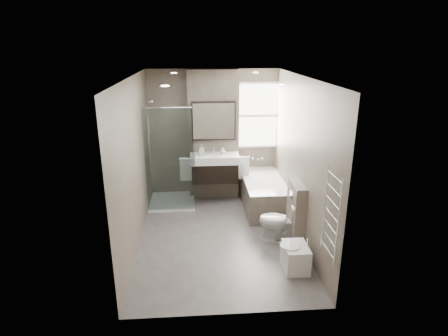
{
  "coord_description": "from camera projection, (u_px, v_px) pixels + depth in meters",
  "views": [
    {
      "loc": [
        -0.34,
        -5.56,
        3.08
      ],
      "look_at": [
        0.09,
        0.15,
        1.15
      ],
      "focal_mm": 30.0,
      "sensor_mm": 36.0,
      "label": 1
    }
  ],
  "objects": [
    {
      "name": "cistern_box",
      "position": [
        296.0,
        213.0,
        5.95
      ],
      "size": [
        0.19,
        0.55,
        1.0
      ],
      "color": "#63594E",
      "rests_on": "ground"
    },
    {
      "name": "mirror_cabinet",
      "position": [
        214.0,
        121.0,
        7.27
      ],
      "size": [
        0.86,
        0.08,
        0.76
      ],
      "color": "black",
      "rests_on": "vanity_pier"
    },
    {
      "name": "shower_enclosure",
      "position": [
        177.0,
        182.0,
        7.33
      ],
      "size": [
        0.9,
        0.9,
        2.0
      ],
      "color": "white",
      "rests_on": "ground"
    },
    {
      "name": "bathtub",
      "position": [
        263.0,
        192.0,
        7.27
      ],
      "size": [
        0.75,
        1.6,
        0.57
      ],
      "color": "#63594E",
      "rests_on": "ground"
    },
    {
      "name": "vanity_pier",
      "position": [
        214.0,
        136.0,
        7.53
      ],
      "size": [
        1.0,
        0.25,
        2.6
      ],
      "primitive_type": "cube",
      "color": "#63594E",
      "rests_on": "ground"
    },
    {
      "name": "towel_right",
      "position": [
        243.0,
        168.0,
        7.4
      ],
      "size": [
        0.24,
        0.06,
        0.44
      ],
      "primitive_type": "cube",
      "color": "silver",
      "rests_on": "vanity_pier"
    },
    {
      "name": "bidet",
      "position": [
        295.0,
        257.0,
        5.3
      ],
      "size": [
        0.4,
        0.46,
        0.48
      ],
      "color": "white",
      "rests_on": "ground"
    },
    {
      "name": "soap_bottle_b",
      "position": [
        223.0,
        150.0,
        7.36
      ],
      "size": [
        0.1,
        0.1,
        0.13
      ],
      "primitive_type": "imported",
      "color": "white",
      "rests_on": "vanity"
    },
    {
      "name": "soap_bottle_a",
      "position": [
        202.0,
        150.0,
        7.23
      ],
      "size": [
        0.09,
        0.1,
        0.21
      ],
      "primitive_type": "imported",
      "color": "white",
      "rests_on": "vanity"
    },
    {
      "name": "vanity",
      "position": [
        215.0,
        167.0,
        7.37
      ],
      "size": [
        0.95,
        0.47,
        0.66
      ],
      "color": "black",
      "rests_on": "vanity_pier"
    },
    {
      "name": "window",
      "position": [
        258.0,
        116.0,
        7.57
      ],
      "size": [
        0.98,
        0.06,
        1.33
      ],
      "color": "white",
      "rests_on": "room"
    },
    {
      "name": "room",
      "position": [
        219.0,
        162.0,
        5.85
      ],
      "size": [
        2.7,
        3.9,
        2.7
      ],
      "color": "#585350",
      "rests_on": "ground"
    },
    {
      "name": "toilet",
      "position": [
        280.0,
        221.0,
        6.01
      ],
      "size": [
        0.77,
        0.59,
        0.7
      ],
      "primitive_type": "imported",
      "rotation": [
        0.0,
        0.0,
        -1.9
      ],
      "color": "white",
      "rests_on": "ground"
    },
    {
      "name": "towel_radiator",
      "position": [
        331.0,
        215.0,
        4.48
      ],
      "size": [
        0.03,
        0.49,
        1.1
      ],
      "color": "silver",
      "rests_on": "room"
    },
    {
      "name": "towel_left",
      "position": [
        186.0,
        169.0,
        7.32
      ],
      "size": [
        0.24,
        0.06,
        0.44
      ],
      "primitive_type": "cube",
      "color": "silver",
      "rests_on": "vanity_pier"
    }
  ]
}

